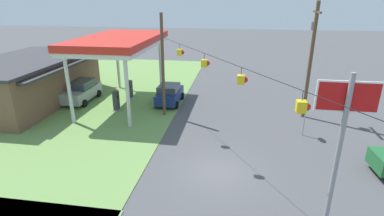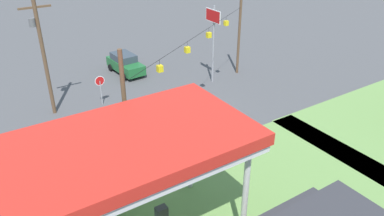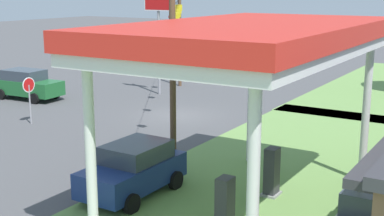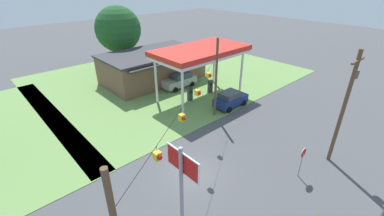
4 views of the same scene
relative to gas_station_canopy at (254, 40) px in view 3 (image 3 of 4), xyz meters
name	(u,v)px [view 3 (image 3 of 4)]	position (x,y,z in m)	size (l,w,h in m)	color
ground_plane	(178,116)	(-10.06, -9.32, -5.55)	(160.00, 160.00, 0.00)	#4C4C4F
gas_station_canopy	(254,40)	(0.00, 0.00, 0.00)	(10.97, 6.00, 6.07)	silver
fuel_pump_near	(272,173)	(-1.71, 0.00, -4.72)	(0.71, 0.56, 1.73)	gray
fuel_pump_far	(225,207)	(1.71, 0.00, -4.72)	(0.71, 0.56, 1.73)	gray
car_at_pumps_front	(134,169)	(0.70, -4.12, -4.60)	(4.09, 2.14, 1.83)	navy
car_at_pumps_rear	(383,214)	(0.19, 4.13, -4.55)	(4.69, 2.12, 1.93)	#9E9EA3
car_on_crossroad	(27,84)	(-8.82, -20.21, -4.56)	(2.34, 4.78, 1.91)	#1E602D
stop_sign_roadside	(29,90)	(-4.40, -14.96, -3.73)	(0.80, 0.08, 2.50)	#99999E
stop_sign_overhead	(158,21)	(-14.61, -13.82, -0.61)	(0.22, 2.06, 6.99)	gray
signal_span_gantry	(177,36)	(-10.06, -9.34, -1.08)	(16.17, 10.24, 8.16)	brown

